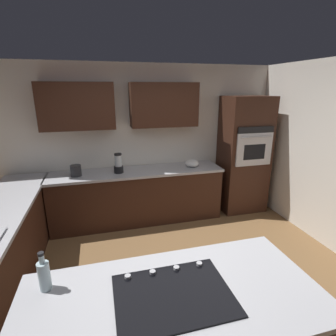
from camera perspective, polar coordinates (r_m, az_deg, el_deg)
The scene contains 12 objects.
ground_plane at distance 3.30m, azimuth 0.58°, elevation -24.80°, with size 14.00×14.00×0.00m, color brown.
wall_back at distance 4.51m, azimuth -7.24°, elevation 7.48°, with size 6.00×0.44×2.60m.
lower_cabinets_back at distance 4.49m, azimuth -6.56°, elevation -6.31°, with size 2.80×0.60×0.86m, color #381E14.
countertop_back at distance 4.33m, azimuth -6.76°, elevation -0.83°, with size 2.84×0.64×0.04m, color #B2B2B7.
lower_cabinets_side at distance 3.60m, azimuth -32.57°, elevation -15.36°, with size 0.60×2.90×0.86m, color #381E14.
island_top at distance 1.91m, azimuth 1.15°, elevation -26.59°, with size 2.01×0.95×0.04m, color #B2B2B7.
wall_oven at distance 4.93m, azimuth 16.22°, elevation 2.76°, with size 0.80×0.66×2.08m.
cooktop at distance 1.90m, azimuth 1.10°, elevation -25.87°, with size 0.76×0.56×0.03m.
blender at distance 4.23m, azimuth -10.80°, elevation 0.76°, with size 0.15×0.15×0.32m.
mixing_bowl at distance 4.50m, azimuth 5.29°, elevation 1.03°, with size 0.23×0.23×0.13m, color white.
kettle at distance 4.25m, azimuth -19.51°, elevation -0.55°, with size 0.16×0.16×0.17m, color #262628.
oil_bottle at distance 2.04m, azimuth -25.46°, elevation -20.34°, with size 0.08×0.08×0.28m.
Camera 1 is at (0.66, 2.37, 2.20)m, focal length 27.86 mm.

